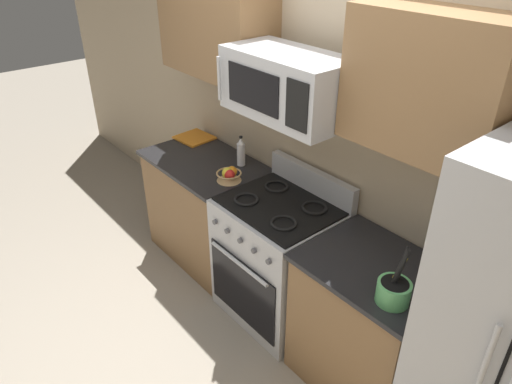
{
  "coord_description": "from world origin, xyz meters",
  "views": [
    {
      "loc": [
        1.9,
        -1.15,
        2.55
      ],
      "look_at": [
        -0.09,
        0.52,
        1.03
      ],
      "focal_mm": 32.76,
      "sensor_mm": 36.0,
      "label": 1
    }
  ],
  "objects": [
    {
      "name": "bottle_vinegar",
      "position": [
        -0.64,
        0.83,
        1.02
      ],
      "size": [
        0.06,
        0.06,
        0.24
      ],
      "color": "silver",
      "rests_on": "counter_left"
    },
    {
      "name": "counter_left",
      "position": [
        -0.89,
        0.65,
        0.46
      ],
      "size": [
        1.0,
        0.65,
        0.91
      ],
      "color": "olive",
      "rests_on": "ground"
    },
    {
      "name": "upper_cabinets_right",
      "position": [
        0.79,
        0.82,
        1.89
      ],
      "size": [
        0.79,
        0.34,
        0.66
      ],
      "color": "olive"
    },
    {
      "name": "ground_plane",
      "position": [
        0.0,
        0.0,
        0.0
      ],
      "size": [
        16.0,
        16.0,
        0.0
      ],
      "primitive_type": "plane",
      "color": "gray"
    },
    {
      "name": "wall_back",
      "position": [
        0.0,
        1.04,
        1.3
      ],
      "size": [
        8.0,
        0.1,
        2.6
      ],
      "primitive_type": "cube",
      "color": "tan",
      "rests_on": "ground"
    },
    {
      "name": "utensil_crock",
      "position": [
        1.01,
        0.48,
        0.98
      ],
      "size": [
        0.17,
        0.17,
        0.34
      ],
      "color": "#59AD66",
      "rests_on": "counter_right"
    },
    {
      "name": "range_oven",
      "position": [
        -0.0,
        0.65,
        0.47
      ],
      "size": [
        0.76,
        0.69,
        1.09
      ],
      "color": "#B2B5BA",
      "rests_on": "ground"
    },
    {
      "name": "counter_right",
      "position": [
        0.79,
        0.65,
        0.46
      ],
      "size": [
        0.8,
        0.65,
        0.91
      ],
      "color": "olive",
      "rests_on": "ground"
    },
    {
      "name": "upper_cabinets_left",
      "position": [
        -0.9,
        0.82,
        1.89
      ],
      "size": [
        0.99,
        0.34,
        0.66
      ],
      "color": "olive"
    },
    {
      "name": "cutting_board",
      "position": [
        -1.29,
        0.83,
        0.92
      ],
      "size": [
        0.31,
        0.29,
        0.02
      ],
      "primitive_type": "cube",
      "rotation": [
        0.0,
        0.0,
        0.08
      ],
      "color": "orange",
      "rests_on": "counter_left"
    },
    {
      "name": "fruit_basket",
      "position": [
        -0.5,
        0.61,
        0.95
      ],
      "size": [
        0.19,
        0.19,
        0.1
      ],
      "color": "tan",
      "rests_on": "counter_left"
    },
    {
      "name": "microwave",
      "position": [
        -0.0,
        0.68,
        1.73
      ],
      "size": [
        0.79,
        0.44,
        0.37
      ],
      "color": "#B2B5BA"
    }
  ]
}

